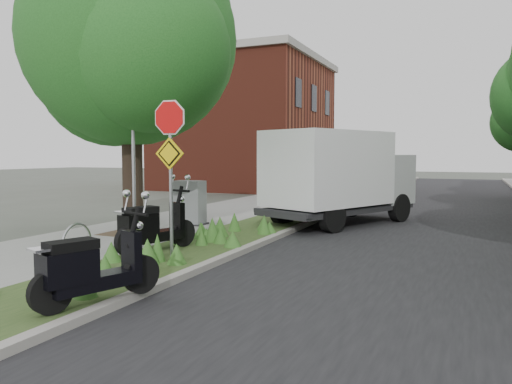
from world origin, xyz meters
TOP-DOWN VIEW (x-y plane):
  - ground at (0.00, 0.00)m, footprint 120.00×120.00m
  - sidewalk_near at (-4.25, 10.00)m, footprint 3.50×60.00m
  - verge at (-1.50, 10.00)m, footprint 2.00×60.00m
  - kerb_near at (-0.50, 10.00)m, footprint 0.20×60.00m
  - road at (3.00, 10.00)m, footprint 7.00×60.00m
  - street_tree_main at (-4.08, 2.86)m, footprint 6.21×5.54m
  - bare_post at (-3.20, 1.80)m, footprint 0.08×0.08m
  - bike_hoop at (-2.70, -0.60)m, footprint 0.06×0.78m
  - sign_assembly at (-1.40, 0.58)m, footprint 0.94×0.08m
  - brick_building at (-9.50, 22.00)m, footprint 9.40×10.40m
  - scooter_near at (-2.09, 0.79)m, footprint 0.81×1.97m
  - scooter_far at (-0.67, -2.63)m, footprint 0.84×1.85m
  - box_truck at (0.29, 7.29)m, footprint 4.03×5.72m
  - utility_cabinet at (-3.50, 4.77)m, footprint 0.97×0.66m

SIDE VIEW (x-z plane):
  - ground at x=0.00m, z-range 0.00..0.00m
  - road at x=3.00m, z-range 0.00..0.01m
  - sidewalk_near at x=-4.25m, z-range 0.00..0.12m
  - verge at x=-1.50m, z-range 0.00..0.12m
  - kerb_near at x=-0.50m, z-range 0.00..0.13m
  - bike_hoop at x=-2.70m, z-range 0.11..0.88m
  - scooter_far at x=-0.67m, z-range 0.11..1.02m
  - scooter_near at x=-2.09m, z-range 0.11..1.07m
  - utility_cabinet at x=-3.50m, z-range 0.09..1.37m
  - box_truck at x=0.29m, z-range 0.37..2.79m
  - bare_post at x=-3.20m, z-range 0.12..4.12m
  - sign_assembly at x=-1.40m, z-range 0.72..3.94m
  - brick_building at x=-9.50m, z-range 0.06..8.36m
  - street_tree_main at x=-4.08m, z-range 0.97..8.63m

